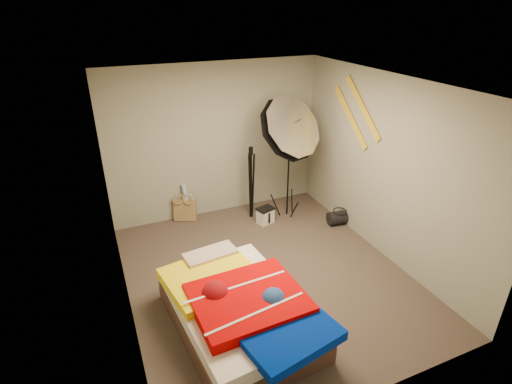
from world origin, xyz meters
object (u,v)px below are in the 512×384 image
tote_bag (185,210)px  bed (239,308)px  duffel_bag (339,218)px  camera_case (265,216)px  wrapping_roll (187,202)px  photo_umbrella (288,130)px  camera_tripod (251,178)px

tote_bag → bed: bed is taller
tote_bag → duffel_bag: tote_bag is taller
camera_case → wrapping_roll: bearing=134.4°
camera_case → photo_umbrella: bearing=-24.5°
tote_bag → duffel_bag: bearing=-2.1°
bed → camera_tripod: camera_tripod is taller
camera_case → duffel_bag: camera_case is taller
camera_case → bed: bed is taller
photo_umbrella → camera_tripod: (-0.46, 0.34, -0.85)m
wrapping_roll → camera_case: (1.14, -0.63, -0.19)m
wrapping_roll → bed: bearing=-92.0°
tote_bag → bed: (-0.05, -2.62, 0.09)m
bed → camera_tripod: size_ratio=1.68×
wrapping_roll → camera_tripod: 1.13m
tote_bag → bed: size_ratio=0.18×
wrapping_roll → camera_tripod: bearing=-18.4°
tote_bag → duffel_bag: 2.54m
wrapping_roll → photo_umbrella: 2.04m
wrapping_roll → duffel_bag: bearing=-26.9°
wrapping_roll → duffel_bag: wrapping_roll is taller
bed → photo_umbrella: bearing=51.4°
duffel_bag → photo_umbrella: (-0.76, 0.46, 1.45)m
photo_umbrella → camera_tripod: photo_umbrella is taller
bed → photo_umbrella: photo_umbrella is taller
duffel_bag → photo_umbrella: bearing=156.4°
tote_bag → camera_case: size_ratio=1.45×
tote_bag → photo_umbrella: 2.15m
photo_umbrella → tote_bag: bearing=155.9°
camera_case → camera_tripod: (-0.13, 0.29, 0.58)m
wrapping_roll → bed: 2.62m
camera_case → bed: size_ratio=0.12×
tote_bag → photo_umbrella: bearing=0.4°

